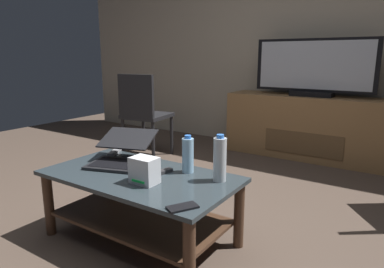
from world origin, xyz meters
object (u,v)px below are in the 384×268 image
at_px(water_bottle_far, 188,155).
at_px(media_cabinet, 310,127).
at_px(cell_phone, 183,207).
at_px(tv_remote, 160,172).
at_px(television, 314,69).
at_px(coffee_table, 140,195).
at_px(router_box, 144,170).
at_px(laptop, 122,154).
at_px(water_bottle_near, 220,159).
at_px(soundbar_remote, 115,152).
at_px(side_chair, 143,111).

bearing_deg(water_bottle_far, media_cabinet, 86.04).
height_order(cell_phone, tv_remote, tv_remote).
distance_m(television, tv_remote, 2.31).
distance_m(coffee_table, router_box, 0.25).
relative_size(router_box, tv_remote, 0.90).
height_order(media_cabinet, laptop, media_cabinet).
height_order(coffee_table, water_bottle_near, water_bottle_near).
xyz_separation_m(coffee_table, media_cabinet, (0.36, 2.33, 0.05)).
height_order(television, laptop, television).
height_order(coffee_table, laptop, laptop).
relative_size(router_box, soundbar_remote, 0.90).
height_order(television, soundbar_remote, television).
xyz_separation_m(television, soundbar_remote, (-0.81, -2.07, -0.53)).
xyz_separation_m(router_box, tv_remote, (-0.02, 0.16, -0.06)).
height_order(water_bottle_near, soundbar_remote, water_bottle_near).
relative_size(coffee_table, tv_remote, 7.13).
xyz_separation_m(coffee_table, laptop, (-0.24, 0.10, 0.19)).
bearing_deg(tv_remote, side_chair, 146.70).
xyz_separation_m(water_bottle_far, tv_remote, (-0.12, -0.12, -0.10)).
xyz_separation_m(laptop, soundbar_remote, (-0.20, 0.13, -0.05)).
relative_size(media_cabinet, cell_phone, 12.75).
relative_size(laptop, soundbar_remote, 3.17).
xyz_separation_m(coffee_table, water_bottle_far, (0.22, 0.19, 0.24)).
bearing_deg(media_cabinet, water_bottle_far, -93.96).
relative_size(cell_phone, soundbar_remote, 0.88).
height_order(coffee_table, router_box, router_box).
bearing_deg(tv_remote, television, 95.38).
bearing_deg(cell_phone, side_chair, 165.68).
bearing_deg(television, coffee_table, -98.96).
distance_m(laptop, soundbar_remote, 0.25).
height_order(laptop, soundbar_remote, laptop).
xyz_separation_m(television, tv_remote, (-0.26, -2.23, -0.53)).
relative_size(coffee_table, laptop, 2.25).
height_order(media_cabinet, side_chair, side_chair).
relative_size(router_box, water_bottle_far, 0.64).
xyz_separation_m(coffee_table, television, (0.36, 2.30, 0.67)).
height_order(television, tv_remote, television).
relative_size(water_bottle_near, water_bottle_far, 1.17).
distance_m(water_bottle_far, tv_remote, 0.19).
bearing_deg(side_chair, water_bottle_near, -36.20).
distance_m(water_bottle_near, cell_phone, 0.42).
height_order(media_cabinet, soundbar_remote, media_cabinet).
bearing_deg(laptop, coffee_table, -23.12).
height_order(router_box, water_bottle_near, water_bottle_near).
bearing_deg(laptop, cell_phone, -25.34).
bearing_deg(media_cabinet, soundbar_remote, -111.07).
bearing_deg(laptop, water_bottle_near, 5.23).
xyz_separation_m(side_chair, laptop, (0.88, -1.21, -0.04)).
bearing_deg(water_bottle_far, television, 86.00).
bearing_deg(cell_phone, media_cabinet, 122.20).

